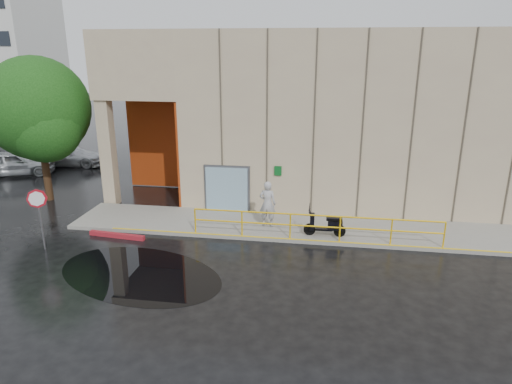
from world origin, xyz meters
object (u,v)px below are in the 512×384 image
scooter (326,218)px  car_c (68,156)px  person (268,204)px  tree_near (39,113)px  stop_sign (38,206)px  red_curb (117,235)px  car_a (15,163)px

scooter → car_c: 18.90m
person → tree_near: 11.72m
stop_sign → red_curb: 3.12m
tree_near → red_curb: bearing=-36.3°
scooter → stop_sign: bearing=-166.7°
red_curb → tree_near: size_ratio=0.35×
tree_near → scooter: bearing=-11.6°
stop_sign → car_a: bearing=124.0°
car_a → tree_near: bearing=-153.5°
stop_sign → red_curb: size_ratio=0.99×
car_c → car_a: bearing=136.7°
stop_sign → car_c: bearing=110.6°
stop_sign → car_a: 12.31m
person → car_c: 16.48m
red_curb → tree_near: (-5.26, 3.86, 4.24)m
scooter → car_c: scooter is taller
person → car_c: size_ratio=0.42×
scooter → stop_sign: size_ratio=0.69×
scooter → red_curb: (-8.22, -1.10, -0.79)m
stop_sign → tree_near: 6.68m
person → scooter: bearing=170.6°
car_c → tree_near: size_ratio=0.66×
car_c → scooter: bearing=-127.3°
stop_sign → red_curb: stop_sign is taller
car_c → tree_near: (2.90, -6.67, 3.66)m
stop_sign → car_c: (-5.97, 12.02, -1.08)m
scooter → tree_near: 14.18m
scooter → car_a: 19.49m
person → tree_near: size_ratio=0.28×
car_a → person: bearing=-134.0°
car_a → red_curb: bearing=-151.3°
scooter → tree_near: (-13.47, 2.76, 3.45)m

